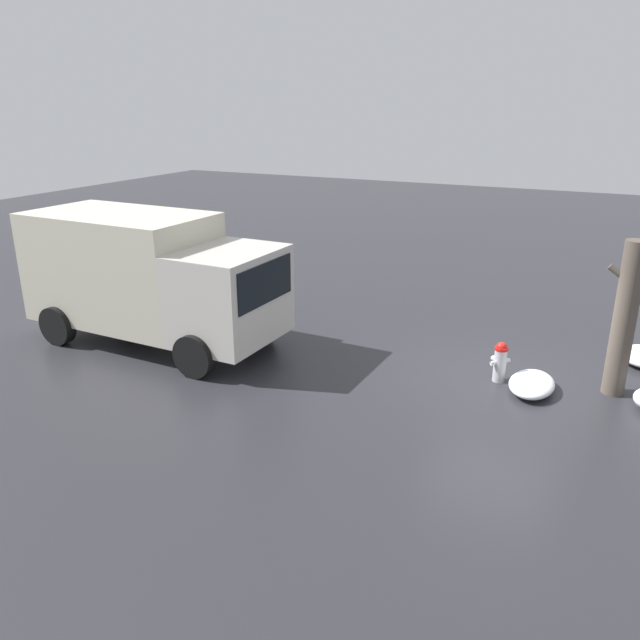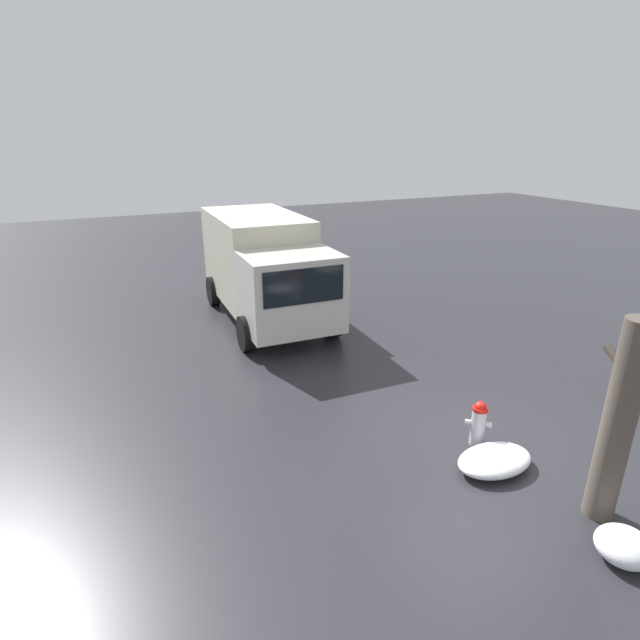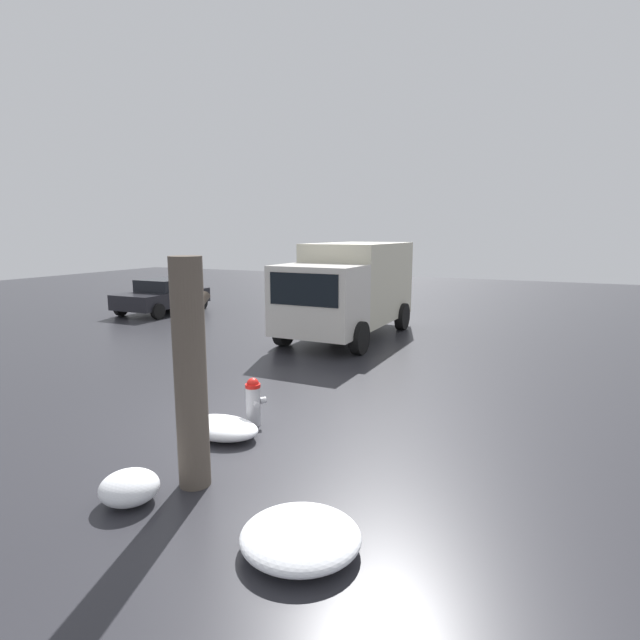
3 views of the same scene
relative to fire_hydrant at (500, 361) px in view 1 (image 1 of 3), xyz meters
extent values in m
plane|color=#28282D|center=(0.00, 0.00, -0.43)|extent=(60.00, 60.00, 0.00)
cylinder|color=#B7B7BC|center=(0.00, 0.00, -0.09)|extent=(0.25, 0.25, 0.66)
cylinder|color=red|center=(0.00, 0.00, 0.27)|extent=(0.26, 0.26, 0.06)
sphere|color=red|center=(0.00, 0.00, 0.30)|extent=(0.21, 0.21, 0.21)
cylinder|color=#B7B7BC|center=(0.13, -0.11, -0.02)|extent=(0.15, 0.15, 0.11)
cylinder|color=#B7B7BC|center=(0.11, 0.13, -0.02)|extent=(0.13, 0.13, 0.09)
cylinder|color=#B7B7BC|center=(-0.12, -0.13, -0.02)|extent=(0.13, 0.13, 0.09)
cylinder|color=brown|center=(-2.07, -0.41, 1.06)|extent=(0.41, 0.41, 2.97)
cylinder|color=brown|center=(-1.89, -0.41, 1.89)|extent=(0.47, 0.11, 0.38)
cube|color=beige|center=(5.44, 1.30, 0.99)|extent=(1.84, 2.40, 1.92)
cube|color=black|center=(4.54, 1.33, 1.37)|extent=(0.08, 1.98, 0.85)
cube|color=beige|center=(8.40, 1.23, 1.26)|extent=(4.19, 2.46, 2.47)
cylinder|color=black|center=(5.50, 0.12, 0.02)|extent=(0.91, 0.30, 0.90)
cylinder|color=black|center=(5.56, 2.48, 0.02)|extent=(0.91, 0.30, 0.90)
cylinder|color=black|center=(9.40, 0.02, 0.02)|extent=(0.91, 0.30, 0.90)
cylinder|color=black|center=(9.46, 2.38, 0.02)|extent=(0.91, 0.30, 0.90)
ellipsoid|color=white|center=(-0.66, 0.21, -0.27)|extent=(0.84, 1.32, 0.30)
camera|label=1|loc=(-1.76, 11.76, 4.86)|focal=35.00mm
camera|label=2|loc=(-5.61, 5.58, 4.67)|focal=28.00mm
camera|label=3|loc=(-6.88, -4.43, 2.81)|focal=28.00mm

